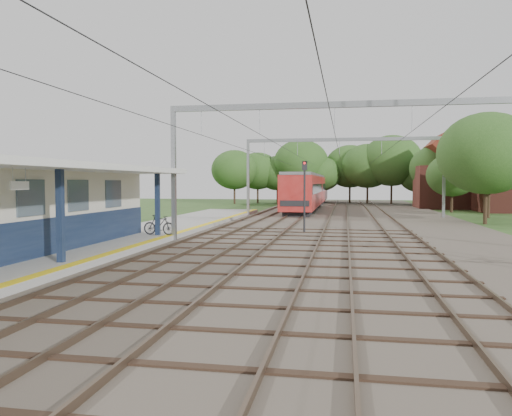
# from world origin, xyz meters

# --- Properties ---
(ground) EXTENTS (160.00, 160.00, 0.00)m
(ground) POSITION_xyz_m (0.00, 0.00, 0.00)
(ground) COLOR #2D4C1E
(ground) RESTS_ON ground
(ballast_bed) EXTENTS (18.00, 90.00, 0.10)m
(ballast_bed) POSITION_xyz_m (4.00, 30.00, 0.05)
(ballast_bed) COLOR #473D33
(ballast_bed) RESTS_ON ground
(platform) EXTENTS (5.00, 52.00, 0.35)m
(platform) POSITION_xyz_m (-7.50, 14.00, 0.17)
(platform) COLOR gray
(platform) RESTS_ON ground
(yellow_stripe) EXTENTS (0.45, 52.00, 0.01)m
(yellow_stripe) POSITION_xyz_m (-5.25, 14.00, 0.35)
(yellow_stripe) COLOR yellow
(yellow_stripe) RESTS_ON platform
(station_building) EXTENTS (3.41, 18.00, 3.40)m
(station_building) POSITION_xyz_m (-8.88, 7.00, 2.04)
(station_building) COLOR beige
(station_building) RESTS_ON platform
(canopy) EXTENTS (6.40, 20.00, 3.44)m
(canopy) POSITION_xyz_m (-7.77, 6.00, 3.64)
(canopy) COLOR #12203B
(canopy) RESTS_ON platform
(rail_tracks) EXTENTS (11.80, 88.00, 0.15)m
(rail_tracks) POSITION_xyz_m (1.50, 30.00, 0.18)
(rail_tracks) COLOR brown
(rail_tracks) RESTS_ON ballast_bed
(catenary_system) EXTENTS (17.22, 88.00, 7.00)m
(catenary_system) POSITION_xyz_m (3.39, 25.28, 5.51)
(catenary_system) COLOR gray
(catenary_system) RESTS_ON ground
(tree_band) EXTENTS (31.72, 30.88, 8.82)m
(tree_band) POSITION_xyz_m (3.84, 57.12, 4.92)
(tree_band) COLOR #382619
(tree_band) RESTS_ON ground
(house_far) EXTENTS (8.00, 6.12, 8.66)m
(house_far) POSITION_xyz_m (16.00, 52.00, 3.23)
(house_far) COLOR brown
(house_far) RESTS_ON ground
(bicycle) EXTENTS (1.76, 0.59, 1.04)m
(bicycle) POSITION_xyz_m (-5.82, 15.00, 0.87)
(bicycle) COLOR black
(bicycle) RESTS_ON platform
(train) EXTENTS (2.97, 36.97, 3.90)m
(train) POSITION_xyz_m (-0.50, 51.12, 2.17)
(train) COLOR black
(train) RESTS_ON ballast_bed
(signal_post) EXTENTS (0.32, 0.28, 4.35)m
(signal_post) POSITION_xyz_m (1.35, 19.96, 2.74)
(signal_post) COLOR black
(signal_post) RESTS_ON ground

